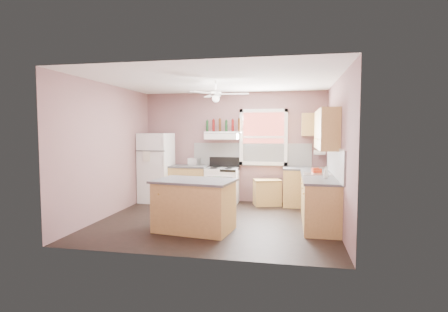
% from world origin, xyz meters
% --- Properties ---
extents(floor, '(4.50, 4.50, 0.00)m').
position_xyz_m(floor, '(0.00, 0.00, 0.00)').
color(floor, black).
rests_on(floor, ground).
extents(ceiling, '(4.50, 4.50, 0.00)m').
position_xyz_m(ceiling, '(0.00, 0.00, 2.70)').
color(ceiling, white).
rests_on(ceiling, ground).
extents(wall_back, '(4.50, 0.05, 2.70)m').
position_xyz_m(wall_back, '(0.00, 2.02, 1.35)').
color(wall_back, '#805B5B').
rests_on(wall_back, ground).
extents(wall_right, '(0.05, 4.00, 2.70)m').
position_xyz_m(wall_right, '(2.27, 0.00, 1.35)').
color(wall_right, '#805B5B').
rests_on(wall_right, ground).
extents(wall_left, '(0.05, 4.00, 2.70)m').
position_xyz_m(wall_left, '(-2.27, 0.00, 1.35)').
color(wall_left, '#805B5B').
rests_on(wall_left, ground).
extents(backsplash_back, '(2.90, 0.03, 0.55)m').
position_xyz_m(backsplash_back, '(0.45, 1.99, 1.18)').
color(backsplash_back, white).
rests_on(backsplash_back, wall_back).
extents(backsplash_right, '(0.03, 2.60, 0.55)m').
position_xyz_m(backsplash_right, '(2.23, 0.30, 1.18)').
color(backsplash_right, white).
rests_on(backsplash_right, wall_right).
extents(window_view, '(1.00, 0.02, 1.20)m').
position_xyz_m(window_view, '(0.75, 1.98, 1.60)').
color(window_view, brown).
rests_on(window_view, wall_back).
extents(window_frame, '(1.16, 0.07, 1.36)m').
position_xyz_m(window_frame, '(0.75, 1.96, 1.60)').
color(window_frame, white).
rests_on(window_frame, wall_back).
extents(refrigerator, '(0.75, 0.73, 1.69)m').
position_xyz_m(refrigerator, '(-1.85, 1.55, 0.85)').
color(refrigerator, white).
rests_on(refrigerator, floor).
extents(base_cabinet_left, '(0.90, 0.60, 0.86)m').
position_xyz_m(base_cabinet_left, '(-1.06, 1.70, 0.43)').
color(base_cabinet_left, '#AA8547').
rests_on(base_cabinet_left, floor).
extents(counter_left, '(0.92, 0.62, 0.04)m').
position_xyz_m(counter_left, '(-1.06, 1.70, 0.88)').
color(counter_left, '#464648').
rests_on(counter_left, base_cabinet_left).
extents(toaster, '(0.32, 0.25, 0.18)m').
position_xyz_m(toaster, '(-0.93, 1.72, 0.99)').
color(toaster, silver).
rests_on(toaster, counter_left).
extents(stove, '(0.78, 0.66, 0.86)m').
position_xyz_m(stove, '(-0.21, 1.67, 0.43)').
color(stove, white).
rests_on(stove, floor).
extents(range_hood, '(0.78, 0.50, 0.14)m').
position_xyz_m(range_hood, '(-0.23, 1.75, 1.62)').
color(range_hood, white).
rests_on(range_hood, wall_back).
extents(bottle_shelf, '(0.90, 0.26, 0.03)m').
position_xyz_m(bottle_shelf, '(-0.23, 1.87, 1.72)').
color(bottle_shelf, white).
rests_on(bottle_shelf, range_hood).
extents(cart, '(0.70, 0.57, 0.61)m').
position_xyz_m(cart, '(0.87, 1.65, 0.31)').
color(cart, '#AA8547').
rests_on(cart, floor).
extents(base_cabinet_corner, '(1.00, 0.60, 0.86)m').
position_xyz_m(base_cabinet_corner, '(1.75, 1.70, 0.43)').
color(base_cabinet_corner, '#AA8547').
rests_on(base_cabinet_corner, floor).
extents(base_cabinet_right, '(0.60, 2.20, 0.86)m').
position_xyz_m(base_cabinet_right, '(1.95, 0.30, 0.43)').
color(base_cabinet_right, '#AA8547').
rests_on(base_cabinet_right, floor).
extents(counter_corner, '(1.02, 0.62, 0.04)m').
position_xyz_m(counter_corner, '(1.75, 1.70, 0.88)').
color(counter_corner, '#464648').
rests_on(counter_corner, base_cabinet_corner).
extents(counter_right, '(0.62, 2.22, 0.04)m').
position_xyz_m(counter_right, '(1.94, 0.30, 0.88)').
color(counter_right, '#464648').
rests_on(counter_right, base_cabinet_right).
extents(sink, '(0.55, 0.45, 0.03)m').
position_xyz_m(sink, '(1.94, 0.50, 0.90)').
color(sink, silver).
rests_on(sink, counter_right).
extents(faucet, '(0.03, 0.03, 0.14)m').
position_xyz_m(faucet, '(2.10, 0.50, 0.97)').
color(faucet, silver).
rests_on(faucet, sink).
extents(upper_cabinet_right, '(0.33, 1.80, 0.76)m').
position_xyz_m(upper_cabinet_right, '(2.08, 0.50, 1.78)').
color(upper_cabinet_right, '#AA8547').
rests_on(upper_cabinet_right, wall_right).
extents(upper_cabinet_corner, '(0.60, 0.33, 0.52)m').
position_xyz_m(upper_cabinet_corner, '(1.95, 1.83, 1.90)').
color(upper_cabinet_corner, '#AA8547').
rests_on(upper_cabinet_corner, wall_back).
extents(paper_towel, '(0.26, 0.12, 0.12)m').
position_xyz_m(paper_towel, '(2.07, 1.86, 1.25)').
color(paper_towel, white).
rests_on(paper_towel, wall_back).
extents(island, '(1.39, 0.99, 0.86)m').
position_xyz_m(island, '(-0.23, -0.70, 0.43)').
color(island, '#AA8547').
rests_on(island, floor).
extents(island_top, '(1.48, 1.08, 0.04)m').
position_xyz_m(island_top, '(-0.23, -0.70, 0.88)').
color(island_top, '#464648').
rests_on(island_top, island).
extents(ceiling_fan_hub, '(0.20, 0.20, 0.08)m').
position_xyz_m(ceiling_fan_hub, '(0.00, 0.00, 2.45)').
color(ceiling_fan_hub, white).
rests_on(ceiling_fan_hub, ceiling).
extents(soap_bottle, '(0.12, 0.12, 0.22)m').
position_xyz_m(soap_bottle, '(2.04, -0.09, 1.01)').
color(soap_bottle, silver).
rests_on(soap_bottle, counter_right).
extents(red_caddy, '(0.20, 0.16, 0.10)m').
position_xyz_m(red_caddy, '(1.94, 0.75, 0.95)').
color(red_caddy, '#AA280E').
rests_on(red_caddy, counter_right).
extents(wine_bottles, '(0.86, 0.06, 0.31)m').
position_xyz_m(wine_bottles, '(-0.22, 1.87, 1.88)').
color(wine_bottles, '#143819').
rests_on(wine_bottles, bottle_shelf).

